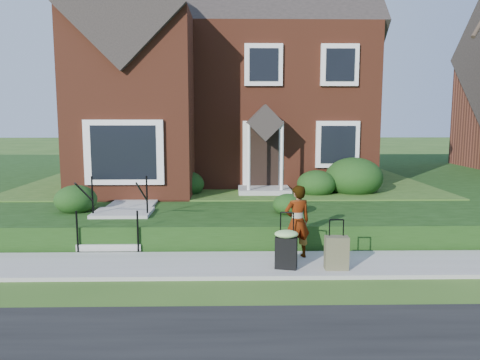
{
  "coord_description": "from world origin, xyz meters",
  "views": [
    {
      "loc": [
        0.17,
        -9.04,
        2.97
      ],
      "look_at": [
        0.38,
        2.0,
        1.48
      ],
      "focal_mm": 35.0,
      "sensor_mm": 36.0,
      "label": 1
    }
  ],
  "objects_px": {
    "suitcase_olive": "(337,253)",
    "woman": "(297,222)",
    "front_steps": "(119,223)",
    "suitcase_black": "(286,247)"
  },
  "relations": [
    {
      "from": "front_steps",
      "to": "suitcase_black",
      "type": "distance_m",
      "value": 4.32
    },
    {
      "from": "front_steps",
      "to": "woman",
      "type": "distance_m",
      "value": 4.31
    },
    {
      "from": "woman",
      "to": "suitcase_black",
      "type": "bearing_deg",
      "value": 50.9
    },
    {
      "from": "suitcase_olive",
      "to": "woman",
      "type": "bearing_deg",
      "value": 131.97
    },
    {
      "from": "suitcase_black",
      "to": "suitcase_olive",
      "type": "xyz_separation_m",
      "value": [
        0.96,
        -0.06,
        -0.1
      ]
    },
    {
      "from": "front_steps",
      "to": "suitcase_black",
      "type": "height_order",
      "value": "front_steps"
    },
    {
      "from": "front_steps",
      "to": "suitcase_olive",
      "type": "bearing_deg",
      "value": -25.76
    },
    {
      "from": "woman",
      "to": "suitcase_olive",
      "type": "distance_m",
      "value": 1.1
    },
    {
      "from": "suitcase_black",
      "to": "front_steps",
      "type": "bearing_deg",
      "value": 163.67
    },
    {
      "from": "woman",
      "to": "front_steps",
      "type": "bearing_deg",
      "value": -36.14
    }
  ]
}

